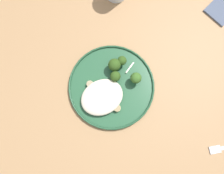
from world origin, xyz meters
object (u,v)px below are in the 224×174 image
Objects in this scene: dinner_plate at (112,88)px; broccoli_floret_near_rim at (136,78)px; seared_scallop_left_edge at (117,108)px; seared_scallop_tiny_bay at (95,101)px; seared_scallop_large_seared at (99,91)px; broccoli_floret_tall_stalk at (122,61)px; seared_scallop_center_golden at (90,84)px; broccoli_floret_rear_charred at (114,65)px; seared_scallop_right_edge at (101,85)px; broccoli_floret_split_head at (115,76)px.

broccoli_floret_near_rim is (0.08, -0.01, 0.04)m from dinner_plate.
seared_scallop_tiny_bay is (-0.05, 0.06, 0.00)m from seared_scallop_left_edge.
seared_scallop_tiny_bay is 0.15m from broccoli_floret_near_rim.
seared_scallop_large_seared is 0.50× the size of broccoli_floret_tall_stalk.
broccoli_floret_rear_charred is at bearing 8.21° from seared_scallop_center_golden.
seared_scallop_right_edge is 0.11m from broccoli_floret_tall_stalk.
seared_scallop_center_golden is 0.15m from broccoli_floret_near_rim.
broccoli_floret_split_head is (0.10, 0.04, 0.02)m from seared_scallop_tiny_bay.
broccoli_floret_tall_stalk is (0.10, 0.04, 0.02)m from seared_scallop_right_edge.
dinner_plate is at bearing 169.81° from broccoli_floret_near_rim.
seared_scallop_center_golden and seared_scallop_left_edge have the same top height.
seared_scallop_large_seared is at bearing -149.57° from broccoli_floret_rear_charred.
broccoli_floret_rear_charred is at bearing 30.43° from seared_scallop_large_seared.
seared_scallop_right_edge is at bearing 42.43° from seared_scallop_tiny_bay.
seared_scallop_tiny_bay is at bearing -179.77° from broccoli_floret_near_rim.
broccoli_floret_split_head is at bearing 145.67° from broccoli_floret_near_rim.
seared_scallop_right_edge is at bearing 97.01° from seared_scallop_left_edge.
seared_scallop_left_edge is at bearing -104.84° from dinner_plate.
seared_scallop_center_golden reaches higher than seared_scallop_right_edge.
broccoli_floret_rear_charred is (0.06, 0.13, 0.02)m from seared_scallop_left_edge.
broccoli_floret_near_rim reaches higher than seared_scallop_right_edge.
seared_scallop_large_seared is at bearing -155.58° from broccoli_floret_tall_stalk.
broccoli_floret_near_rim is at bearing -81.05° from broccoli_floret_tall_stalk.
seared_scallop_large_seared is at bearing 171.15° from dinner_plate.
broccoli_floret_near_rim reaches higher than seared_scallop_left_edge.
broccoli_floret_tall_stalk is (0.04, 0.04, 0.00)m from broccoli_floret_split_head.
broccoli_floret_near_rim reaches higher than dinner_plate.
broccoli_floret_rear_charred is (0.10, 0.01, 0.02)m from seared_scallop_center_golden.
seared_scallop_center_golden is 0.42× the size of broccoli_floret_near_rim.
dinner_plate is at bearing -8.85° from seared_scallop_large_seared.
seared_scallop_left_edge is 0.14m from broccoli_floret_rear_charred.
broccoli_floret_near_rim is 1.11× the size of broccoli_floret_tall_stalk.
broccoli_floret_split_head reaches higher than seared_scallop_left_edge.
broccoli_floret_split_head is 0.04m from broccoli_floret_rear_charred.
seared_scallop_center_golden is 0.04m from seared_scallop_right_edge.
seared_scallop_right_edge is 1.32× the size of seared_scallop_tiny_bay.
broccoli_floret_split_head is 0.81× the size of broccoli_floret_rear_charred.
seared_scallop_right_edge is 1.29× the size of seared_scallop_large_seared.
broccoli_floret_split_head is at bearing -140.78° from broccoli_floret_tall_stalk.
broccoli_floret_tall_stalk is at bearing 7.18° from seared_scallop_center_golden.
seared_scallop_center_golden is 0.09m from broccoli_floret_split_head.
broccoli_floret_tall_stalk reaches higher than seared_scallop_right_edge.
seared_scallop_large_seared is (-0.03, 0.08, -0.00)m from seared_scallop_left_edge.
dinner_plate is 12.74× the size of seared_scallop_center_golden.
seared_scallop_center_golden is 0.95× the size of seared_scallop_tiny_bay.
seared_scallop_large_seared is at bearing 170.29° from broccoli_floret_near_rim.
broccoli_floret_split_head is at bearing 12.94° from seared_scallop_large_seared.
seared_scallop_tiny_bay is (-0.01, -0.06, 0.00)m from seared_scallop_center_golden.
broccoli_floret_near_rim is (0.13, -0.02, 0.02)m from seared_scallop_large_seared.
seared_scallop_right_edge is 0.12m from broccoli_floret_near_rim.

